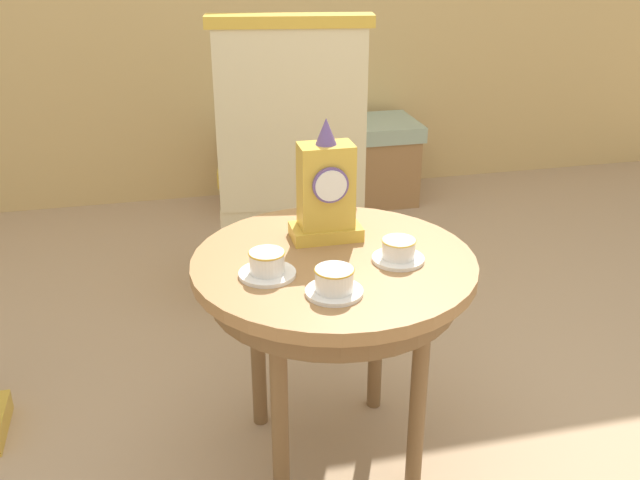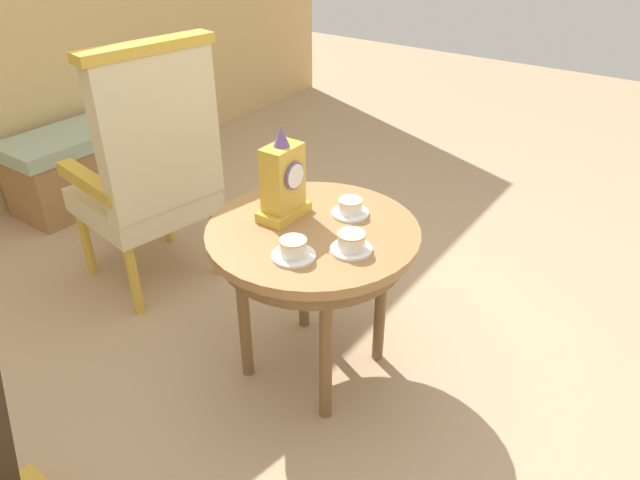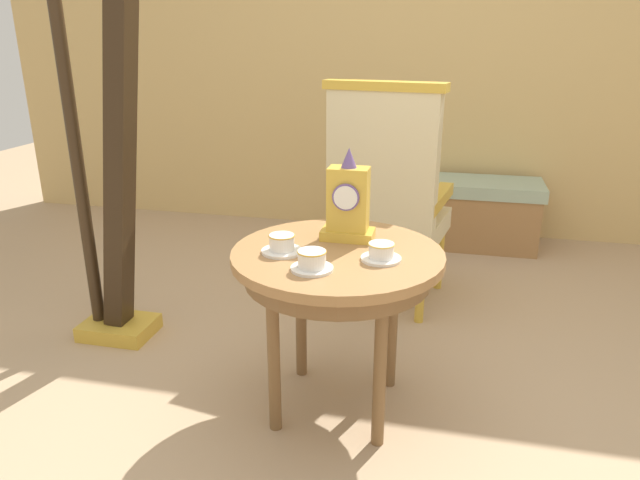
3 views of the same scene
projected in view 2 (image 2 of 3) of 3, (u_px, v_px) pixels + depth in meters
ground_plane at (319, 357)px, 2.37m from camera, size 10.00×10.00×0.00m
side_table at (313, 246)px, 2.05m from camera, size 0.74×0.74×0.63m
teacup_left at (293, 249)px, 1.84m from camera, size 0.14×0.14×0.06m
teacup_right at (351, 243)px, 1.87m from camera, size 0.14×0.14×0.07m
teacup_center at (350, 208)px, 2.08m from camera, size 0.14×0.14×0.06m
mantel_clock at (283, 182)px, 2.01m from camera, size 0.19×0.11×0.34m
armchair at (150, 168)px, 2.52m from camera, size 0.62×0.61×1.14m
window_bench at (93, 161)px, 3.51m from camera, size 0.98×0.40×0.44m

